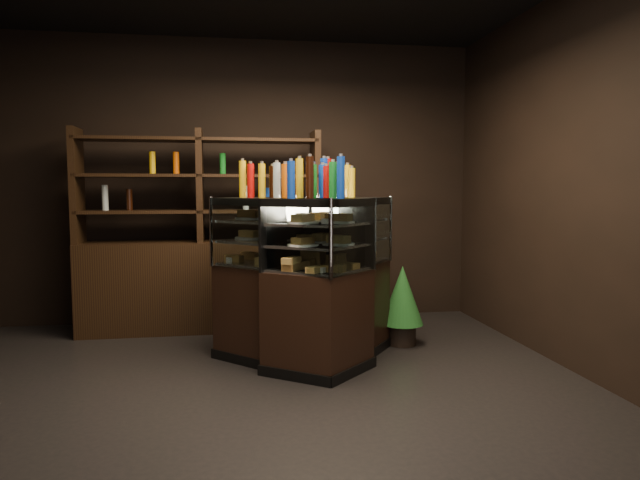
# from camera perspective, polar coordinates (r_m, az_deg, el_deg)

# --- Properties ---
(ground) EXTENTS (5.00, 5.00, 0.00)m
(ground) POSITION_cam_1_polar(r_m,az_deg,el_deg) (3.98, -6.82, -15.83)
(ground) COLOR black
(ground) RESTS_ON ground
(room_shell) EXTENTS (5.02, 5.02, 3.01)m
(room_shell) POSITION_cam_1_polar(r_m,az_deg,el_deg) (3.75, -7.15, 13.06)
(room_shell) COLOR black
(room_shell) RESTS_ON ground
(display_case) EXTENTS (1.60, 1.37, 1.36)m
(display_case) POSITION_cam_1_polar(r_m,az_deg,el_deg) (4.71, -0.91, -6.67)
(display_case) COLOR black
(display_case) RESTS_ON ground
(food_display) EXTENTS (1.21, 1.02, 0.42)m
(food_display) POSITION_cam_1_polar(r_m,az_deg,el_deg) (4.63, -0.92, 0.49)
(food_display) COLOR #B2873F
(food_display) RESTS_ON display_case
(bottles_top) EXTENTS (1.04, 0.88, 0.30)m
(bottles_top) POSITION_cam_1_polar(r_m,az_deg,el_deg) (4.62, -0.94, 6.00)
(bottles_top) COLOR #0F38B2
(bottles_top) RESTS_ON display_case
(potted_conifer) EXTENTS (0.39, 0.39, 0.82)m
(potted_conifer) POSITION_cam_1_polar(r_m,az_deg,el_deg) (5.25, 8.23, -5.35)
(potted_conifer) COLOR black
(potted_conifer) RESTS_ON ground
(back_shelving) EXTENTS (2.37, 0.44, 2.00)m
(back_shelving) POSITION_cam_1_polar(r_m,az_deg,el_deg) (5.83, -11.76, -2.99)
(back_shelving) COLOR black
(back_shelving) RESTS_ON ground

